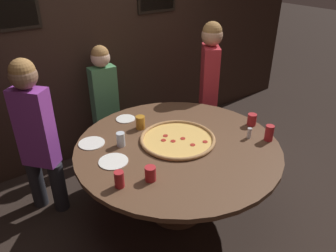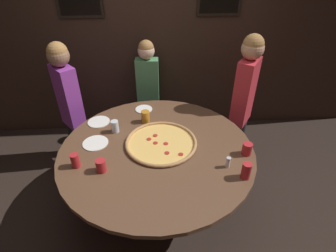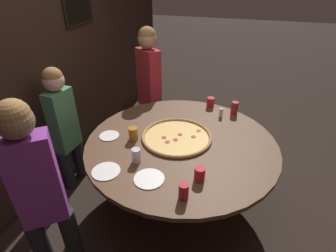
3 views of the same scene
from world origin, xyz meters
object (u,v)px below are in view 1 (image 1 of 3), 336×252
(drink_cup_near_left, at_px, (150,174))
(white_plate_far_back, at_px, (126,119))
(white_plate_right_side, at_px, (113,161))
(diner_side_right, at_px, (104,98))
(diner_centre_back, at_px, (209,81))
(diner_far_left, at_px, (36,131))
(drink_cup_centre_back, at_px, (252,120))
(drink_cup_near_right, at_px, (140,122))
(dining_table, at_px, (177,156))
(drink_cup_far_left, at_px, (269,133))
(white_plate_left_side, at_px, (92,143))
(giant_pizza, at_px, (178,139))
(condiment_shaker, at_px, (249,133))
(drink_cup_beside_pizza, at_px, (119,179))
(drink_cup_front_edge, at_px, (121,139))

(drink_cup_near_left, distance_m, white_plate_far_back, 1.00)
(white_plate_right_side, xyz_separation_m, diner_side_right, (0.49, 1.12, 0.02))
(diner_centre_back, bearing_deg, diner_far_left, -57.39)
(drink_cup_centre_back, bearing_deg, white_plate_far_back, 137.99)
(diner_centre_back, xyz_separation_m, diner_side_right, (-1.08, 0.52, -0.11))
(drink_cup_near_left, xyz_separation_m, white_plate_far_back, (0.33, 0.94, -0.05))
(diner_centre_back, bearing_deg, drink_cup_near_right, -41.57)
(dining_table, xyz_separation_m, drink_cup_far_left, (0.68, -0.41, 0.19))
(drink_cup_centre_back, distance_m, diner_centre_back, 0.87)
(white_plate_left_side, relative_size, diner_centre_back, 0.15)
(drink_cup_far_left, height_order, diner_centre_back, diner_centre_back)
(white_plate_left_side, bearing_deg, giant_pizza, -32.48)
(white_plate_far_back, height_order, condiment_shaker, condiment_shaker)
(giant_pizza, bearing_deg, diner_far_left, 143.85)
(drink_cup_near_right, distance_m, diner_far_left, 0.91)
(drink_cup_near_left, relative_size, diner_centre_back, 0.07)
(drink_cup_beside_pizza, distance_m, diner_side_right, 1.54)
(white_plate_far_back, relative_size, diner_centre_back, 0.12)
(drink_cup_beside_pizza, bearing_deg, drink_cup_far_left, -9.18)
(drink_cup_far_left, height_order, drink_cup_beside_pizza, drink_cup_far_left)
(drink_cup_front_edge, bearing_deg, giant_pizza, -26.73)
(white_plate_right_side, height_order, condiment_shaker, condiment_shaker)
(dining_table, bearing_deg, white_plate_left_side, 142.05)
(diner_side_right, bearing_deg, condiment_shaker, 116.85)
(drink_cup_beside_pizza, distance_m, condiment_shaker, 1.25)
(diner_centre_back, bearing_deg, drink_cup_front_edge, -38.28)
(drink_cup_front_edge, xyz_separation_m, drink_cup_centre_back, (1.18, -0.41, -0.01))
(white_plate_far_back, height_order, diner_side_right, diner_side_right)
(drink_cup_far_left, distance_m, drink_cup_beside_pizza, 1.37)
(giant_pizza, bearing_deg, drink_cup_near_right, 110.70)
(giant_pizza, distance_m, white_plate_far_back, 0.64)
(giant_pizza, xyz_separation_m, diner_side_right, (-0.12, 1.16, 0.01))
(white_plate_left_side, relative_size, condiment_shaker, 2.32)
(white_plate_right_side, bearing_deg, white_plate_left_side, 93.45)
(white_plate_left_side, height_order, diner_far_left, diner_far_left)
(drink_cup_front_edge, bearing_deg, drink_cup_far_left, -32.56)
(drink_cup_centre_back, height_order, diner_far_left, diner_far_left)
(drink_cup_centre_back, bearing_deg, diner_far_left, 152.09)
(drink_cup_beside_pizza, distance_m, white_plate_far_back, 1.03)
(diner_far_left, bearing_deg, white_plate_left_side, -171.32)
(giant_pizza, height_order, drink_cup_near_right, drink_cup_near_right)
(drink_cup_near_left, distance_m, white_plate_left_side, 0.73)
(drink_cup_near_right, distance_m, drink_cup_front_edge, 0.33)
(dining_table, distance_m, drink_cup_far_left, 0.82)
(drink_cup_near_left, xyz_separation_m, white_plate_left_side, (-0.13, 0.72, -0.05))
(drink_cup_front_edge, xyz_separation_m, white_plate_right_side, (-0.17, -0.17, -0.06))
(drink_cup_beside_pizza, bearing_deg, drink_cup_front_edge, 59.62)
(giant_pizza, relative_size, drink_cup_centre_back, 5.91)
(drink_cup_far_left, height_order, drink_cup_front_edge, drink_cup_far_left)
(dining_table, xyz_separation_m, white_plate_right_side, (-0.56, 0.10, 0.12))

